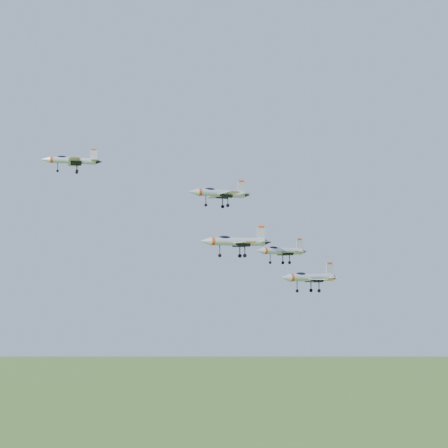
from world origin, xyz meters
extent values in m
cylinder|color=#B3B9C1|center=(-28.44, 9.44, 160.41)|extent=(9.11, 1.62, 1.31)
cone|color=#B3B9C1|center=(-33.88, 9.63, 160.41)|extent=(1.86, 1.37, 1.31)
cone|color=black|center=(-23.20, 9.26, 160.41)|extent=(1.45, 1.16, 1.11)
ellipsoid|color=black|center=(-30.65, 9.52, 160.91)|extent=(2.25, 1.02, 0.83)
cube|color=#B3B9C1|center=(-28.33, 6.61, 160.16)|extent=(2.47, 4.51, 0.14)
cube|color=#B3B9C1|center=(-28.14, 12.26, 160.16)|extent=(2.47, 4.51, 0.14)
cube|color=#B3B9C1|center=(-24.31, 9.30, 161.77)|extent=(1.52, 0.17, 2.12)
cube|color=#BF3E0D|center=(-24.31, 9.30, 162.88)|extent=(1.11, 0.18, 0.35)
cylinder|color=#B3B9C1|center=(-0.77, -4.09, 153.04)|extent=(9.93, 2.77, 1.42)
cone|color=#B3B9C1|center=(-6.61, -4.91, 153.04)|extent=(2.14, 1.68, 1.42)
cone|color=black|center=(4.86, -3.31, 153.04)|extent=(1.68, 1.41, 1.21)
ellipsoid|color=black|center=(-3.15, -4.43, 153.57)|extent=(2.52, 1.34, 0.90)
cube|color=#B3B9C1|center=(-0.13, -7.09, 152.76)|extent=(3.15, 5.11, 0.15)
cube|color=#B3B9C1|center=(-0.97, -1.04, 152.76)|extent=(3.15, 5.11, 0.15)
cube|color=#B3B9C1|center=(3.67, -3.47, 154.51)|extent=(1.64, 0.36, 2.29)
cube|color=#BF3E0D|center=(3.67, -3.47, 155.71)|extent=(1.21, 0.32, 0.38)
cylinder|color=#B3B9C1|center=(-1.03, -15.08, 143.06)|extent=(10.12, 1.84, 1.45)
cone|color=#B3B9C1|center=(-7.07, -15.31, 143.06)|extent=(2.07, 1.53, 1.45)
cone|color=black|center=(4.79, -14.86, 143.06)|extent=(1.61, 1.30, 1.24)
ellipsoid|color=black|center=(-3.49, -15.18, 143.61)|extent=(2.50, 1.14, 0.92)
cube|color=#B3B9C1|center=(-0.68, -18.20, 142.78)|extent=(2.76, 5.02, 0.16)
cube|color=#B3B9C1|center=(-0.92, -11.94, 142.78)|extent=(2.76, 5.02, 0.16)
cube|color=#B3B9C1|center=(3.56, -14.91, 144.57)|extent=(1.68, 0.20, 2.35)
cube|color=#BF3E0D|center=(3.56, -14.91, 145.80)|extent=(1.24, 0.20, 0.39)
cylinder|color=#B3B9C1|center=(17.45, 8.56, 142.22)|extent=(10.31, 3.79, 1.48)
cone|color=#B3B9C1|center=(11.47, 7.15, 142.22)|extent=(2.33, 1.91, 1.48)
cone|color=black|center=(23.21, 9.91, 142.22)|extent=(1.84, 1.59, 1.26)
ellipsoid|color=black|center=(15.01, 7.98, 142.78)|extent=(2.68, 1.61, 0.94)
cube|color=#B3B9C1|center=(18.40, 5.51, 141.94)|extent=(3.70, 5.48, 0.16)
cube|color=#B3B9C1|center=(16.94, 11.71, 141.94)|extent=(3.70, 5.48, 0.16)
cube|color=#B3B9C1|center=(21.99, 9.63, 143.76)|extent=(1.69, 0.52, 2.39)
cube|color=#BF3E0D|center=(21.99, 9.63, 145.01)|extent=(1.26, 0.44, 0.40)
cylinder|color=#B3B9C1|center=(13.05, -15.52, 136.63)|extent=(9.70, 3.48, 1.39)
cone|color=#B3B9C1|center=(7.42, -16.80, 136.63)|extent=(2.19, 1.78, 1.39)
cone|color=black|center=(18.48, -14.29, 136.63)|extent=(1.72, 1.48, 1.18)
ellipsoid|color=black|center=(10.76, -16.04, 137.16)|extent=(2.52, 1.50, 0.88)
cube|color=#B3B9C1|center=(13.92, -18.39, 136.37)|extent=(3.44, 5.13, 0.15)
cube|color=#B3B9C1|center=(12.60, -12.55, 136.37)|extent=(3.44, 5.13, 0.15)
cube|color=#B3B9C1|center=(17.33, -14.55, 138.08)|extent=(1.59, 0.48, 2.25)
cube|color=#BF3E0D|center=(17.33, -14.55, 139.26)|extent=(1.18, 0.41, 0.37)
camera|label=1|loc=(-36.05, -120.47, 137.93)|focal=50.00mm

